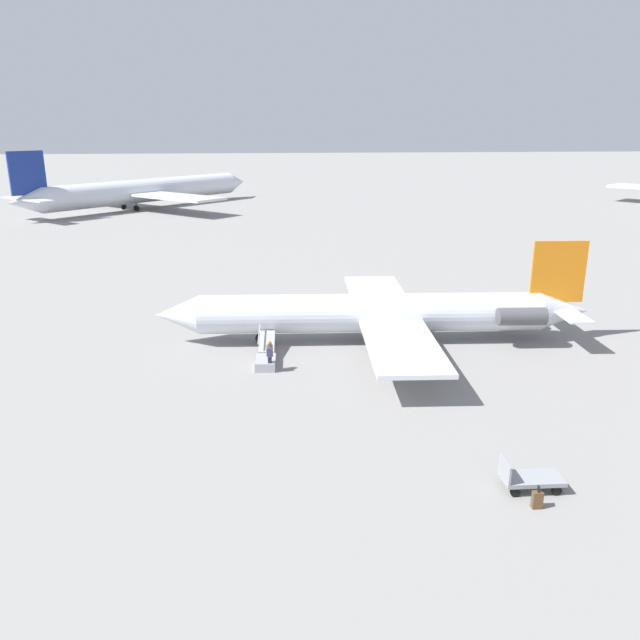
% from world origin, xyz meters
% --- Properties ---
extents(ground_plane, '(600.00, 600.00, 0.00)m').
position_xyz_m(ground_plane, '(0.00, 0.00, 0.00)').
color(ground_plane, gray).
extents(airplane_main, '(26.80, 20.25, 6.23)m').
position_xyz_m(airplane_main, '(-0.85, 0.06, 1.86)').
color(airplane_main, silver).
rests_on(airplane_main, ground).
extents(airplane_taxiing_distant, '(35.52, 36.59, 9.69)m').
position_xyz_m(airplane_taxiing_distant, '(24.28, -69.54, 2.88)').
color(airplane_taxiing_distant, silver).
rests_on(airplane_taxiing_distant, ground).
extents(boarding_stairs, '(1.30, 4.08, 1.60)m').
position_xyz_m(boarding_stairs, '(6.57, 3.24, 0.36)').
color(boarding_stairs, '#99999E').
rests_on(boarding_stairs, ground).
extents(passenger, '(0.36, 0.55, 1.74)m').
position_xyz_m(passenger, '(6.38, 4.33, 1.00)').
color(passenger, '#23232D').
rests_on(passenger, ground).
extents(luggage_cart, '(2.25, 1.20, 1.22)m').
position_xyz_m(luggage_cart, '(-2.63, 17.03, 0.46)').
color(luggage_cart, gray).
rests_on(luggage_cart, ground).
extents(suitcase, '(0.37, 0.24, 0.88)m').
position_xyz_m(suitcase, '(-2.43, 18.19, 0.33)').
color(suitcase, brown).
rests_on(suitcase, ground).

